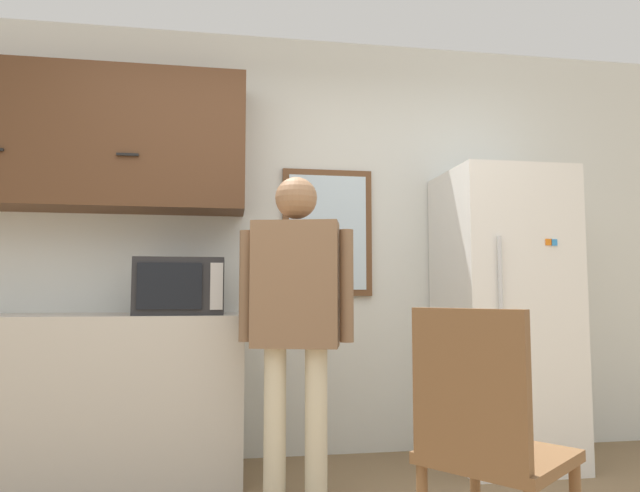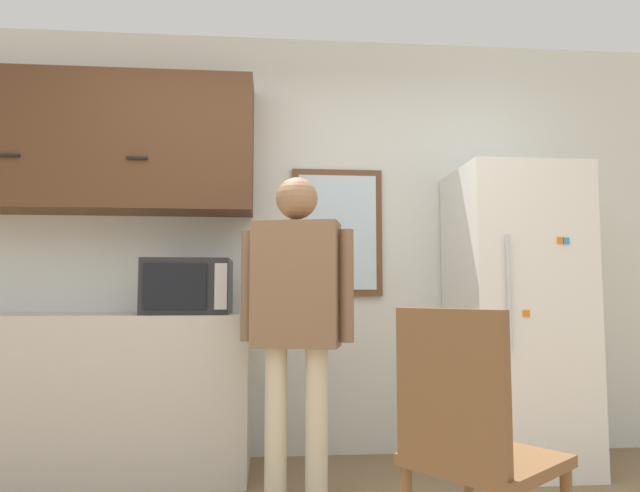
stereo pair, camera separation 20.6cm
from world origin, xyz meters
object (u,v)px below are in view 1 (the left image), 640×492
object	(u,v)px
microwave	(181,287)
refrigerator	(503,315)
person	(296,303)
chair	(486,437)

from	to	relation	value
microwave	refrigerator	distance (m)	1.93
microwave	person	bearing A→B (deg)	-35.27
person	refrigerator	xyz separation A→B (m)	(1.34, 0.46, -0.09)
refrigerator	chair	world-z (taller)	refrigerator
person	chair	world-z (taller)	person
person	refrigerator	world-z (taller)	refrigerator
person	refrigerator	size ratio (longest dim) A/B	0.91
microwave	person	world-z (taller)	person
refrigerator	chair	xyz separation A→B (m)	(-0.80, -1.43, -0.35)
microwave	refrigerator	xyz separation A→B (m)	(1.93, 0.05, -0.17)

